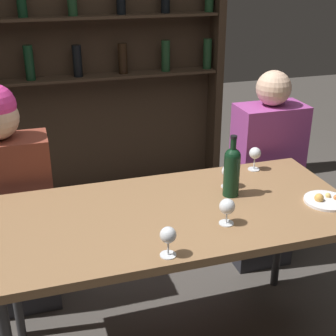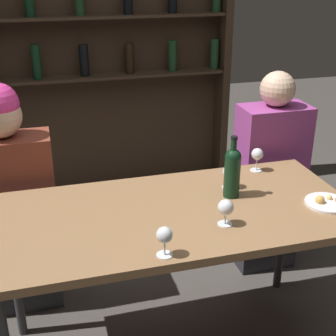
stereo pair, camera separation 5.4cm
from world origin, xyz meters
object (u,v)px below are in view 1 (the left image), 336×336
object	(u,v)px
wine_glass_2	(228,172)
food_plate_0	(325,200)
wine_bottle	(232,169)
wine_glass_0	(255,154)
seated_person_right	(265,179)
wine_glass_1	(227,207)
wine_glass_3	(168,236)
seated_person_left	(10,209)

from	to	relation	value
wine_glass_2	food_plate_0	bearing A→B (deg)	-37.34
wine_bottle	wine_glass_0	size ratio (longest dim) A/B	2.37
seated_person_right	wine_glass_2	bearing A→B (deg)	-136.43
wine_glass_1	food_plate_0	world-z (taller)	wine_glass_1
wine_glass_2	seated_person_right	size ratio (longest dim) A/B	0.09
wine_bottle	food_plate_0	world-z (taller)	wine_bottle
food_plate_0	seated_person_right	xyz separation A→B (m)	(0.09, 0.68, -0.21)
wine_glass_0	wine_glass_2	xyz separation A→B (m)	(-0.21, -0.14, -0.01)
wine_bottle	food_plate_0	distance (m)	0.43
wine_glass_0	wine_glass_1	world-z (taller)	wine_glass_0
wine_glass_3	wine_glass_0	bearing A→B (deg)	43.08
wine_glass_1	wine_bottle	bearing A→B (deg)	62.31
food_plate_0	wine_glass_0	bearing A→B (deg)	109.03
seated_person_right	wine_bottle	bearing A→B (deg)	-132.67
wine_glass_0	wine_glass_1	distance (m)	0.57
wine_glass_0	food_plate_0	xyz separation A→B (m)	(0.14, -0.41, -0.08)
wine_bottle	wine_glass_2	xyz separation A→B (m)	(0.02, 0.08, -0.05)
seated_person_left	seated_person_right	size ratio (longest dim) A/B	1.02
food_plate_0	seated_person_left	bearing A→B (deg)	153.24
wine_glass_1	seated_person_right	size ratio (longest dim) A/B	0.09
wine_glass_1	food_plate_0	xyz separation A→B (m)	(0.49, 0.04, -0.07)
wine_glass_0	seated_person_right	distance (m)	0.46
wine_glass_0	seated_person_right	world-z (taller)	seated_person_right
wine_bottle	wine_glass_3	bearing A→B (deg)	-137.64
wine_glass_2	wine_glass_3	bearing A→B (deg)	-133.47
wine_glass_0	seated_person_left	distance (m)	1.26
wine_glass_1	wine_glass_3	size ratio (longest dim) A/B	0.95
wine_glass_2	seated_person_left	xyz separation A→B (m)	(-1.00, 0.41, -0.25)
wine_glass_1	seated_person_right	bearing A→B (deg)	51.48
wine_bottle	food_plate_0	bearing A→B (deg)	-26.73
wine_glass_3	seated_person_right	world-z (taller)	seated_person_right
wine_glass_3	food_plate_0	size ratio (longest dim) A/B	0.61
food_plate_0	seated_person_left	world-z (taller)	seated_person_left
wine_glass_1	wine_glass_2	xyz separation A→B (m)	(0.14, 0.31, 0.00)
wine_glass_1	seated_person_left	bearing A→B (deg)	139.90
wine_glass_2	food_plate_0	distance (m)	0.44
wine_glass_2	seated_person_left	world-z (taller)	seated_person_left
wine_glass_2	seated_person_left	distance (m)	1.11
wine_glass_1	food_plate_0	size ratio (longest dim) A/B	0.58
wine_bottle	seated_person_left	world-z (taller)	seated_person_left
wine_glass_2	wine_glass_3	xyz separation A→B (m)	(-0.43, -0.45, 0.01)
wine_glass_1	wine_glass_2	size ratio (longest dim) A/B	1.00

